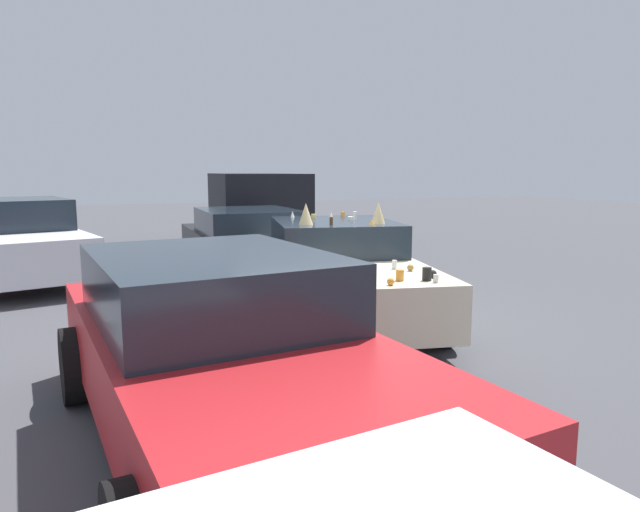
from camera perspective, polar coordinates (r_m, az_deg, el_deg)
name	(u,v)px	position (r m, az deg, el deg)	size (l,w,h in m)	color
ground_plane	(340,320)	(7.67, 2.09, -6.53)	(60.00, 60.00, 0.00)	#47474C
art_car_decorated	(339,270)	(7.61, 1.98, -1.46)	(4.59, 2.68, 1.60)	beige
parked_van_near_right	(253,206)	(14.70, -6.78, 5.03)	(5.50, 2.69, 1.95)	black
parked_sedan_behind_left	(222,350)	(4.21, -9.92, -9.36)	(4.62, 2.37, 1.40)	red
parked_sedan_far_right	(23,241)	(11.60, -27.93, 1.37)	(4.63, 2.67, 1.51)	white
parked_sedan_row_back_far	(247,243)	(10.66, -7.46, 1.36)	(4.46, 2.16, 1.31)	black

